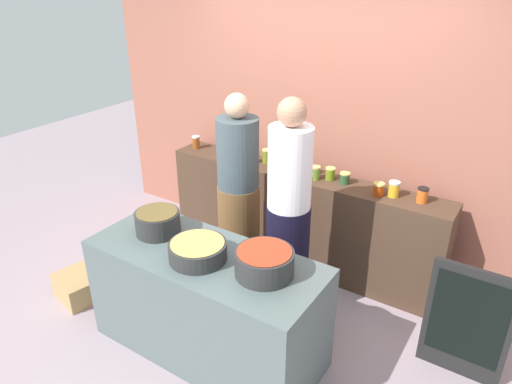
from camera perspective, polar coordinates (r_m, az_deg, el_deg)
name	(u,v)px	position (r m, az deg, el deg)	size (l,w,h in m)	color
ground	(232,324)	(3.95, -2.88, -15.78)	(12.00, 12.00, 0.00)	#9C8992
storefront_wall	(322,103)	(4.36, 8.06, 10.64)	(4.80, 0.12, 3.00)	#A05D4B
display_shelf	(299,219)	(4.45, 5.29, -3.28)	(2.70, 0.36, 0.93)	#4A3325
prep_table	(207,303)	(3.50, -5.98, -13.31)	(1.70, 0.70, 0.84)	#526060
preserve_jar_0	(196,142)	(4.86, -7.30, 6.04)	(0.08, 0.08, 0.13)	#934716
preserve_jar_1	(252,156)	(4.44, -0.53, 4.39)	(0.07, 0.07, 0.14)	#29492B
preserve_jar_2	(267,156)	(4.45, 1.31, 4.41)	(0.09, 0.09, 0.13)	olive
preserve_jar_3	(287,164)	(4.31, 3.75, 3.43)	(0.09, 0.09, 0.10)	olive
preserve_jar_4	(304,168)	(4.18, 5.83, 2.90)	(0.07, 0.07, 0.14)	olive
preserve_jar_5	(315,173)	(4.12, 7.23, 2.33)	(0.08, 0.08, 0.12)	olive
preserve_jar_6	(330,174)	(4.14, 9.01, 2.23)	(0.09, 0.09, 0.11)	olive
preserve_jar_7	(345,178)	(4.09, 10.75, 1.68)	(0.09, 0.09, 0.10)	#2D4F2E
preserve_jar_8	(379,189)	(3.92, 14.69, 0.33)	(0.09, 0.09, 0.11)	#A5380D
preserve_jar_9	(394,189)	(3.94, 16.43, 0.35)	(0.09, 0.09, 0.13)	gold
preserve_jar_10	(422,195)	(3.91, 19.58, -0.35)	(0.09, 0.09, 0.12)	orange
cooking_pot_left	(158,222)	(3.52, -11.86, -3.61)	(0.33, 0.33, 0.17)	#2D2D2D
cooking_pot_center	(198,251)	(3.18, -7.12, -7.12)	(0.39, 0.39, 0.13)	#2D2D2D
cooking_pot_right	(264,263)	(3.00, 1.02, -8.60)	(0.38, 0.38, 0.17)	#2D2D2D
cook_with_tongs	(239,204)	(3.99, -2.13, -1.44)	(0.36, 0.36, 1.75)	brown
cook_in_cap	(288,226)	(3.57, 3.93, -4.12)	(0.34, 0.34, 1.83)	black
bread_crate	(79,286)	(4.43, -20.71, -10.67)	(0.39, 0.33, 0.22)	tan
chalkboard_sign	(467,323)	(3.58, 24.27, -14.32)	(0.56, 0.05, 0.87)	black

